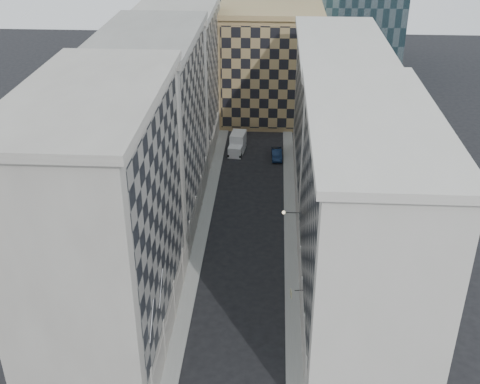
% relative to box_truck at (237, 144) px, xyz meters
% --- Properties ---
extents(sidewalk_west, '(1.50, 100.00, 0.15)m').
position_rel_box_truck_xyz_m(sidewalk_west, '(-2.74, -22.97, -1.14)').
color(sidewalk_west, gray).
rests_on(sidewalk_west, ground).
extents(sidewalk_east, '(1.50, 100.00, 0.15)m').
position_rel_box_truck_xyz_m(sidewalk_east, '(7.76, -22.97, -1.14)').
color(sidewalk_east, gray).
rests_on(sidewalk_east, ground).
extents(bldg_left_a, '(10.80, 22.80, 23.70)m').
position_rel_box_truck_xyz_m(bldg_left_a, '(-8.37, -41.97, 10.60)').
color(bldg_left_a, '#9E978E').
rests_on(bldg_left_a, ground).
extents(bldg_left_b, '(10.80, 22.80, 22.70)m').
position_rel_box_truck_xyz_m(bldg_left_b, '(-8.37, -19.97, 10.11)').
color(bldg_left_b, gray).
rests_on(bldg_left_b, ground).
extents(bldg_left_c, '(10.80, 22.80, 21.70)m').
position_rel_box_truck_xyz_m(bldg_left_c, '(-8.37, 2.03, 9.61)').
color(bldg_left_c, '#9E978E').
rests_on(bldg_left_c, ground).
extents(bldg_right_a, '(10.80, 26.80, 20.70)m').
position_rel_box_truck_xyz_m(bldg_right_a, '(13.39, -37.97, 9.10)').
color(bldg_right_a, beige).
rests_on(bldg_right_a, ground).
extents(bldg_right_b, '(10.80, 28.80, 19.70)m').
position_rel_box_truck_xyz_m(bldg_right_b, '(13.40, -10.97, 8.63)').
color(bldg_right_b, beige).
rests_on(bldg_right_b, ground).
extents(tan_block, '(16.80, 14.80, 18.80)m').
position_rel_box_truck_xyz_m(tan_block, '(4.51, 14.93, 8.22)').
color(tan_block, tan).
rests_on(tan_block, ground).
extents(flagpoles_left, '(0.10, 6.33, 2.33)m').
position_rel_box_truck_xyz_m(flagpoles_left, '(-3.39, -46.97, 6.78)').
color(flagpoles_left, gray).
rests_on(flagpoles_left, ground).
extents(bracket_lamp, '(1.98, 0.36, 0.36)m').
position_rel_box_truck_xyz_m(bracket_lamp, '(6.89, -28.97, 4.98)').
color(bracket_lamp, black).
rests_on(bracket_lamp, ground).
extents(box_truck, '(2.64, 5.31, 2.80)m').
position_rel_box_truck_xyz_m(box_truck, '(0.00, 0.00, 0.00)').
color(box_truck, silver).
rests_on(box_truck, ground).
extents(dark_car, '(1.69, 4.26, 1.38)m').
position_rel_box_truck_xyz_m(dark_car, '(5.99, -2.20, -0.53)').
color(dark_car, '#10203C').
rests_on(dark_car, ground).
extents(shop_sign, '(1.17, 0.69, 0.77)m').
position_rel_box_truck_xyz_m(shop_sign, '(7.47, -39.59, 2.62)').
color(shop_sign, black).
rests_on(shop_sign, ground).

